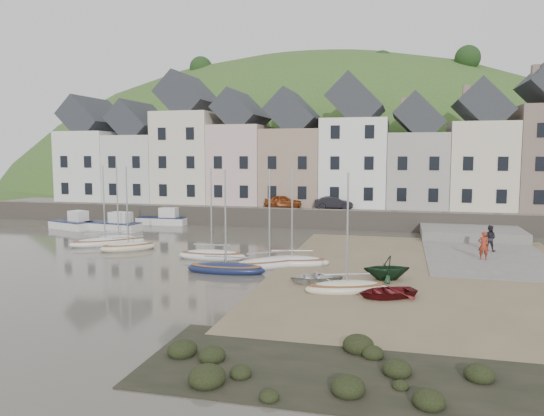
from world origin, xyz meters
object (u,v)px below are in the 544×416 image
(car_left, at_px, (283,201))
(car_right, at_px, (334,203))
(sailboat_0, at_px, (105,242))
(rowboat_red, at_px, (387,292))
(rowboat_white, at_px, (315,277))
(person_dark, at_px, (490,238))
(person_red, at_px, (484,245))
(rowboat_green, at_px, (387,268))

(car_left, height_order, car_right, car_left)
(sailboat_0, xyz_separation_m, rowboat_red, (21.45, -10.01, 0.10))
(rowboat_white, bearing_deg, car_left, 173.38)
(person_dark, height_order, car_right, car_right)
(person_red, bearing_deg, person_dark, -100.08)
(car_left, bearing_deg, person_dark, -136.69)
(rowboat_red, height_order, car_left, car_left)
(rowboat_green, height_order, car_left, car_left)
(rowboat_red, xyz_separation_m, car_left, (-10.93, 25.52, 1.88))
(rowboat_white, relative_size, rowboat_red, 0.98)
(sailboat_0, bearing_deg, rowboat_white, -24.27)
(car_right, bearing_deg, rowboat_red, -177.70)
(car_left, distance_m, car_right, 5.10)
(person_dark, xyz_separation_m, car_left, (-17.68, 11.66, 1.19))
(rowboat_white, distance_m, rowboat_red, 4.36)
(sailboat_0, distance_m, person_red, 27.35)
(rowboat_green, xyz_separation_m, car_left, (-10.82, 21.82, 1.50))
(rowboat_white, xyz_separation_m, rowboat_red, (3.83, -2.07, 0.01))
(rowboat_white, distance_m, person_dark, 15.86)
(rowboat_white, height_order, car_right, car_right)
(rowboat_red, xyz_separation_m, person_red, (5.88, 10.62, 0.69))
(sailboat_0, distance_m, rowboat_green, 22.26)
(person_dark, distance_m, car_right, 17.19)
(rowboat_white, xyz_separation_m, person_dark, (10.58, 11.80, 0.69))
(sailboat_0, xyz_separation_m, car_right, (15.61, 15.51, 1.96))
(person_red, bearing_deg, car_right, -47.02)
(rowboat_white, xyz_separation_m, person_red, (9.72, 8.55, 0.69))
(rowboat_green, height_order, person_dark, person_dark)
(rowboat_white, relative_size, rowboat_green, 1.10)
(sailboat_0, xyz_separation_m, person_dark, (28.20, 3.85, 0.79))
(person_red, bearing_deg, rowboat_white, 46.14)
(rowboat_green, relative_size, car_right, 0.69)
(rowboat_green, xyz_separation_m, rowboat_red, (0.11, -3.70, -0.38))
(person_red, height_order, car_right, car_right)
(rowboat_red, relative_size, person_dark, 1.57)
(sailboat_0, height_order, person_dark, sailboat_0)
(rowboat_red, distance_m, person_red, 12.16)
(sailboat_0, distance_m, car_right, 22.10)
(rowboat_green, height_order, rowboat_red, rowboat_green)
(rowboat_red, bearing_deg, rowboat_green, 153.97)
(person_dark, bearing_deg, sailboat_0, 30.60)
(rowboat_green, bearing_deg, person_red, 121.31)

